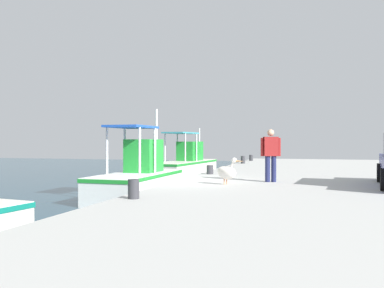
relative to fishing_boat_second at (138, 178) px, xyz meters
name	(u,v)px	position (x,y,z in m)	size (l,w,h in m)	color
quay_pier	(334,197)	(-0.90, -6.84, -0.33)	(36.00, 10.00, 0.80)	#B2B2AD
fishing_boat_second	(138,178)	(0.00, 0.00, 0.00)	(5.12, 1.87, 3.42)	white
fishing_boat_third	(186,165)	(9.36, 1.03, -0.02)	(6.59, 2.41, 2.93)	silver
pelican	(227,171)	(-1.91, -3.71, 0.47)	(0.59, 0.95, 0.82)	tan
fisherman_standing	(271,153)	(-0.70, -4.90, 1.01)	(0.38, 0.62, 1.69)	#1E234C
mooring_bollard_nearest	(134,189)	(-5.51, -2.29, 0.29)	(0.26, 0.26, 0.44)	#333338
mooring_bollard_second	(210,170)	(1.83, -2.29, 0.25)	(0.27, 0.27, 0.35)	#333338
mooring_bollard_third	(243,160)	(9.96, -2.29, 0.29)	(0.25, 0.25, 0.44)	#333338
mooring_bollard_fourth	(251,158)	(13.30, -2.29, 0.27)	(0.25, 0.25, 0.39)	#333338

